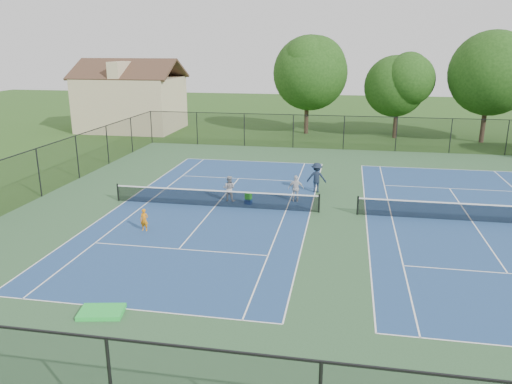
% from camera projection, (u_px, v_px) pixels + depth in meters
% --- Properties ---
extents(ground, '(140.00, 140.00, 0.00)m').
position_uv_depth(ground, '(338.00, 214.00, 27.52)').
color(ground, '#234716').
rests_on(ground, ground).
extents(court_pad, '(36.00, 36.00, 0.01)m').
position_uv_depth(court_pad, '(338.00, 214.00, 27.52)').
color(court_pad, '#2E532E').
rests_on(court_pad, ground).
extents(tennis_court_left, '(12.00, 23.83, 1.07)m').
position_uv_depth(tennis_court_left, '(215.00, 205.00, 28.71)').
color(tennis_court_left, navy).
rests_on(tennis_court_left, ground).
extents(tennis_court_right, '(12.00, 23.83, 1.07)m').
position_uv_depth(tennis_court_right, '(472.00, 220.00, 26.28)').
color(tennis_court_right, navy).
rests_on(tennis_court_right, ground).
extents(perimeter_fence, '(36.08, 36.08, 3.02)m').
position_uv_depth(perimeter_fence, '(339.00, 186.00, 27.07)').
color(perimeter_fence, black).
rests_on(perimeter_fence, ground).
extents(tree_back_b, '(7.60, 7.60, 10.03)m').
position_uv_depth(tree_back_b, '(308.00, 69.00, 50.89)').
color(tree_back_b, '#2D2116').
rests_on(tree_back_b, ground).
extents(tree_back_c, '(6.00, 6.00, 8.40)m').
position_uv_depth(tree_back_c, '(399.00, 82.00, 48.70)').
color(tree_back_c, '#2D2116').
rests_on(tree_back_c, ground).
extents(tree_back_d, '(7.80, 7.80, 10.37)m').
position_uv_depth(tree_back_d, '(490.00, 69.00, 45.99)').
color(tree_back_d, '#2D2116').
rests_on(tree_back_d, ground).
extents(clapboard_house, '(10.80, 8.10, 7.65)m').
position_uv_depth(clapboard_house, '(131.00, 101.00, 54.23)').
color(clapboard_house, tan).
rests_on(clapboard_house, ground).
extents(child_player, '(0.42, 0.28, 1.14)m').
position_uv_depth(child_player, '(144.00, 220.00, 24.83)').
color(child_player, orange).
rests_on(child_player, ground).
extents(instructor, '(0.80, 0.65, 1.55)m').
position_uv_depth(instructor, '(229.00, 188.00, 29.56)').
color(instructor, '#9A9A9D').
rests_on(instructor, ground).
extents(bystander_a, '(0.99, 0.54, 1.60)m').
position_uv_depth(bystander_a, '(296.00, 188.00, 29.46)').
color(bystander_a, silver).
rests_on(bystander_a, ground).
extents(bystander_b, '(1.22, 0.70, 1.89)m').
position_uv_depth(bystander_b, '(317.00, 178.00, 31.33)').
color(bystander_b, '#172133').
rests_on(bystander_b, ground).
extents(ball_crate, '(0.44, 0.37, 0.30)m').
position_uv_depth(ball_crate, '(248.00, 202.00, 29.15)').
color(ball_crate, navy).
rests_on(ball_crate, ground).
extents(ball_hopper, '(0.42, 0.38, 0.37)m').
position_uv_depth(ball_hopper, '(248.00, 196.00, 29.06)').
color(ball_hopper, green).
rests_on(ball_hopper, ball_crate).
extents(green_tarp, '(1.66, 1.26, 0.15)m').
position_uv_depth(green_tarp, '(102.00, 312.00, 17.19)').
color(green_tarp, green).
rests_on(green_tarp, ground).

